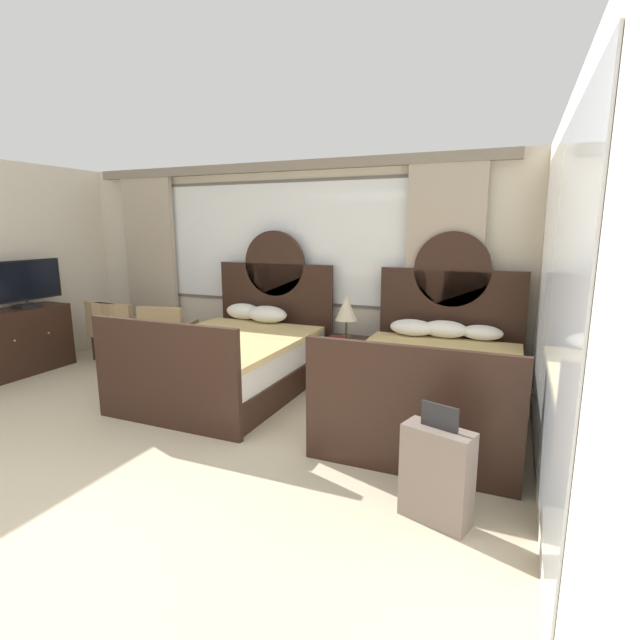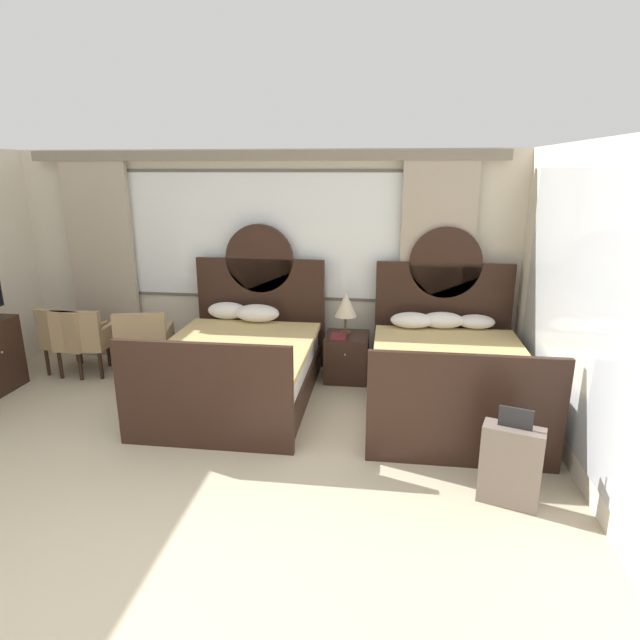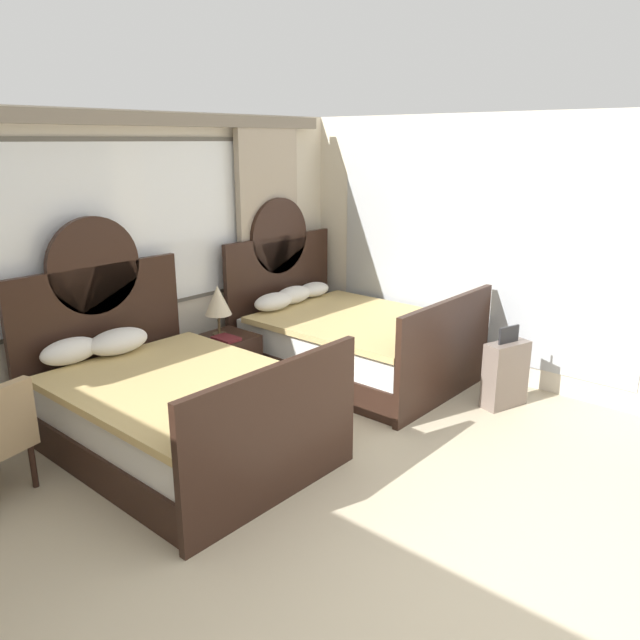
% 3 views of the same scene
% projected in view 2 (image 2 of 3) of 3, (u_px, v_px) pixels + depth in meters
% --- Properties ---
extents(ground_plane, '(24.00, 24.00, 0.00)m').
position_uv_depth(ground_plane, '(98.00, 618.00, 3.01)').
color(ground_plane, '#BCAD8E').
extents(wall_back_window, '(6.32, 0.22, 2.70)m').
position_uv_depth(wall_back_window, '(264.00, 254.00, 6.69)').
color(wall_back_window, beige).
rests_on(wall_back_window, ground_plane).
extents(wall_right_mirror, '(0.08, 4.88, 2.70)m').
position_uv_depth(wall_right_mirror, '(600.00, 322.00, 4.01)').
color(wall_right_mirror, beige).
rests_on(wall_right_mirror, ground_plane).
extents(bed_near_window, '(1.63, 2.26, 1.82)m').
position_uv_depth(bed_near_window, '(239.00, 365.00, 5.83)').
color(bed_near_window, black).
rests_on(bed_near_window, ground_plane).
extents(bed_near_mirror, '(1.63, 2.26, 1.82)m').
position_uv_depth(bed_near_mirror, '(449.00, 375.00, 5.55)').
color(bed_near_mirror, black).
rests_on(bed_near_mirror, ground_plane).
extents(nightstand_between_beds, '(0.51, 0.54, 0.56)m').
position_uv_depth(nightstand_between_beds, '(347.00, 357.00, 6.37)').
color(nightstand_between_beds, black).
rests_on(nightstand_between_beds, ground_plane).
extents(table_lamp_on_nightstand, '(0.27, 0.27, 0.51)m').
position_uv_depth(table_lamp_on_nightstand, '(346.00, 305.00, 6.27)').
color(table_lamp_on_nightstand, brown).
rests_on(table_lamp_on_nightstand, nightstand_between_beds).
extents(book_on_nightstand, '(0.18, 0.26, 0.03)m').
position_uv_depth(book_on_nightstand, '(339.00, 336.00, 6.20)').
color(book_on_nightstand, maroon).
rests_on(book_on_nightstand, nightstand_between_beds).
extents(armchair_by_window_left, '(0.72, 0.72, 0.85)m').
position_uv_depth(armchair_by_window_left, '(144.00, 339.00, 6.38)').
color(armchair_by_window_left, tan).
rests_on(armchair_by_window_left, ground_plane).
extents(armchair_by_window_centre, '(0.65, 0.65, 0.85)m').
position_uv_depth(armchair_by_window_centre, '(84.00, 337.00, 6.48)').
color(armchair_by_window_centre, tan).
rests_on(armchair_by_window_centre, ground_plane).
extents(armchair_by_window_right, '(0.70, 0.70, 0.85)m').
position_uv_depth(armchair_by_window_right, '(71.00, 336.00, 6.50)').
color(armchair_by_window_right, tan).
rests_on(armchair_by_window_right, ground_plane).
extents(suitcase_on_floor, '(0.48, 0.31, 0.79)m').
position_uv_depth(suitcase_on_floor, '(511.00, 465.00, 3.97)').
color(suitcase_on_floor, '#75665B').
rests_on(suitcase_on_floor, ground_plane).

